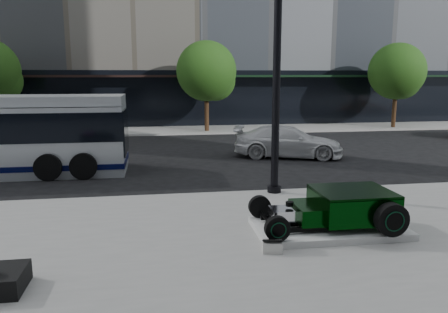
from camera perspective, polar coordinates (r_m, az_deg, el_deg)
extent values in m
plane|color=black|center=(15.52, -0.26, -3.08)|extent=(120.00, 120.00, 0.00)
cube|color=gray|center=(29.22, -4.43, 3.47)|extent=(70.00, 4.00, 0.12)
cube|color=black|center=(32.09, -23.05, 6.78)|extent=(22.00, 0.50, 4.00)
cube|color=black|center=(34.70, 17.32, 7.36)|extent=(24.00, 0.50, 4.00)
cube|color=black|center=(31.47, -23.52, 9.61)|extent=(22.00, 1.60, 0.15)
cube|color=black|center=(34.12, 17.91, 9.98)|extent=(24.00, 1.60, 0.15)
sphere|color=#103B11|center=(29.64, -27.23, 8.77)|extent=(2.60, 2.60, 2.60)
cylinder|color=black|center=(28.19, -2.27, 6.01)|extent=(0.28, 0.28, 2.60)
sphere|color=#103B11|center=(28.10, -2.31, 11.10)|extent=(3.80, 3.80, 3.80)
sphere|color=#103B11|center=(28.47, -1.16, 9.89)|extent=(2.60, 2.60, 2.60)
cylinder|color=black|center=(32.39, 21.35, 5.89)|extent=(0.28, 0.28, 2.60)
sphere|color=#103B11|center=(32.31, 21.65, 10.31)|extent=(3.80, 3.80, 3.80)
sphere|color=#103B11|center=(32.87, 22.23, 9.21)|extent=(2.60, 2.60, 2.60)
cube|color=silver|center=(10.48, 13.49, -9.07)|extent=(3.40, 1.80, 0.15)
cube|color=black|center=(10.04, 14.52, -8.95)|extent=(3.00, 0.08, 0.10)
cube|color=black|center=(10.82, 12.63, -7.42)|extent=(3.00, 0.08, 0.10)
cube|color=black|center=(10.54, 16.40, -6.10)|extent=(1.70, 1.45, 0.62)
cube|color=black|center=(10.45, 16.49, -4.37)|extent=(1.70, 1.45, 0.06)
cube|color=black|center=(10.16, 10.70, -7.18)|extent=(0.55, 1.05, 0.38)
cube|color=silver|center=(10.01, 7.70, -7.66)|extent=(0.55, 0.55, 0.34)
cylinder|color=black|center=(9.97, 8.57, -6.13)|extent=(0.18, 0.18, 0.10)
cylinder|color=black|center=(9.96, 5.73, -8.45)|extent=(0.06, 1.55, 0.06)
cylinder|color=black|center=(10.08, 21.04, -7.69)|extent=(0.72, 0.24, 0.72)
cylinder|color=black|center=(9.98, 21.40, -7.90)|extent=(0.37, 0.02, 0.37)
torus|color=#0A3720|center=(9.97, 21.43, -7.92)|extent=(0.44, 0.02, 0.44)
cylinder|color=black|center=(11.51, 16.83, -5.18)|extent=(0.72, 0.24, 0.72)
cylinder|color=black|center=(11.62, 16.57, -5.02)|extent=(0.37, 0.02, 0.37)
torus|color=#0A3720|center=(11.63, 16.54, -5.01)|extent=(0.44, 0.02, 0.44)
cylinder|color=black|center=(9.21, 6.98, -9.35)|extent=(0.54, 0.16, 0.54)
cylinder|color=black|center=(9.14, 7.13, -9.53)|extent=(0.28, 0.02, 0.28)
torus|color=#0A3720|center=(9.13, 7.15, -9.55)|extent=(0.34, 0.02, 0.34)
cylinder|color=black|center=(10.64, 4.68, -6.54)|extent=(0.54, 0.16, 0.54)
cylinder|color=black|center=(10.72, 4.57, -6.41)|extent=(0.28, 0.02, 0.28)
torus|color=#0A3720|center=(10.73, 4.55, -6.39)|extent=(0.34, 0.02, 0.34)
cube|color=silver|center=(9.13, 6.33, -11.61)|extent=(0.45, 0.37, 0.22)
cube|color=black|center=(9.08, 6.35, -10.88)|extent=(0.45, 0.36, 0.15)
cylinder|color=black|center=(13.11, 6.91, 11.60)|extent=(0.23, 0.23, 7.59)
cylinder|color=black|center=(13.56, 6.56, -4.24)|extent=(0.42, 0.42, 0.19)
sphere|color=#103B11|center=(8.28, -26.51, -12.48)|extent=(0.23, 0.23, 0.23)
cube|color=black|center=(17.23, -12.72, 3.27)|extent=(0.06, 2.30, 1.70)
cylinder|color=black|center=(16.52, -21.99, -1.32)|extent=(0.96, 0.28, 0.96)
cylinder|color=black|center=(19.02, -20.27, 0.28)|extent=(0.96, 0.28, 0.96)
cylinder|color=black|center=(16.29, -17.87, -1.22)|extent=(0.96, 0.28, 0.96)
cylinder|color=black|center=(18.82, -16.69, 0.39)|extent=(0.96, 0.28, 0.96)
imported|color=silver|center=(19.97, 8.37, 1.94)|extent=(5.20, 3.30, 1.40)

